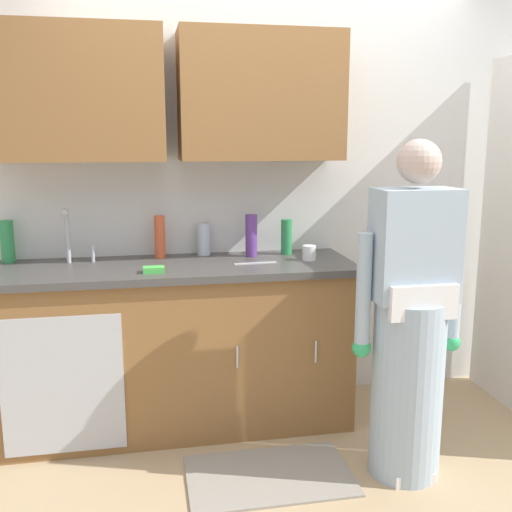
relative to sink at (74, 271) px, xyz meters
name	(u,v)px	position (x,y,z in m)	size (l,w,h in m)	color
ground_plane	(305,479)	(1.10, -0.71, -0.93)	(9.00, 9.00, 0.00)	tan
kitchen_wall_with_uppers	(241,163)	(0.96, 0.29, 0.55)	(4.80, 0.44, 2.70)	silver
counter_cabinet	(179,349)	(0.55, -0.01, -0.48)	(1.90, 0.62, 0.90)	brown
countertop	(177,268)	(0.55, -0.01, -0.01)	(1.96, 0.66, 0.04)	#474442
sink	(74,271)	(0.00, 0.00, 0.00)	(0.50, 0.36, 0.35)	#B7BABF
person_at_sink	(410,338)	(1.60, -0.73, -0.23)	(0.55, 0.34, 1.62)	white
floor_mat	(269,475)	(0.93, -0.66, -0.92)	(0.80, 0.50, 0.01)	gray
bottle_soap	(160,237)	(0.47, 0.20, 0.14)	(0.06, 0.06, 0.24)	#E05933
bottle_dish_liquid	(204,239)	(0.72, 0.23, 0.11)	(0.08, 0.08, 0.19)	silver
bottle_water_tall	(7,242)	(-0.37, 0.22, 0.13)	(0.07, 0.07, 0.24)	#2D8C4C
bottle_water_short	(286,237)	(1.21, 0.17, 0.12)	(0.07, 0.07, 0.21)	#2D8C4C
bottle_cleaner_spray	(251,235)	(0.99, 0.14, 0.14)	(0.07, 0.07, 0.25)	#66388C
cup_by_sink	(309,253)	(1.29, -0.04, 0.06)	(0.08, 0.08, 0.09)	white
knife_on_counter	(255,263)	(0.98, -0.08, 0.02)	(0.24, 0.02, 0.01)	silver
sponge	(154,270)	(0.42, -0.19, 0.03)	(0.11, 0.07, 0.03)	#4CBF4C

